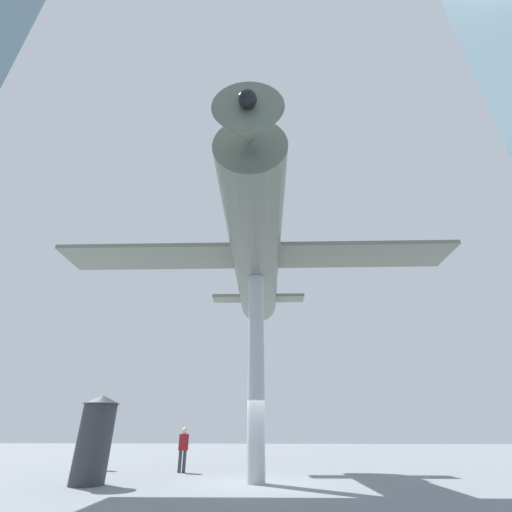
{
  "coord_description": "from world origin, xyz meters",
  "views": [
    {
      "loc": [
        -0.79,
        13.26,
        1.53
      ],
      "look_at": [
        0.0,
        0.0,
        8.34
      ],
      "focal_mm": 24.0,
      "sensor_mm": 36.0,
      "label": 1
    }
  ],
  "objects_px": {
    "support_pylon_central": "(256,367)",
    "visitor_person": "(183,446)",
    "info_kiosk": "(95,437)",
    "suspended_airplane": "(256,253)",
    "visitor_second": "(104,446)"
  },
  "relations": [
    {
      "from": "support_pylon_central",
      "to": "visitor_person",
      "type": "xyz_separation_m",
      "value": [
        3.28,
        -3.13,
        -2.7
      ]
    },
    {
      "from": "visitor_person",
      "to": "info_kiosk",
      "type": "relative_size",
      "value": 0.63
    },
    {
      "from": "suspended_airplane",
      "to": "visitor_person",
      "type": "height_order",
      "value": "suspended_airplane"
    },
    {
      "from": "suspended_airplane",
      "to": "info_kiosk",
      "type": "relative_size",
      "value": 6.31
    },
    {
      "from": "visitor_person",
      "to": "info_kiosk",
      "type": "distance_m",
      "value": 4.41
    },
    {
      "from": "visitor_person",
      "to": "suspended_airplane",
      "type": "bearing_deg",
      "value": 118.04
    },
    {
      "from": "suspended_airplane",
      "to": "visitor_second",
      "type": "distance_m",
      "value": 11.11
    },
    {
      "from": "suspended_airplane",
      "to": "visitor_second",
      "type": "xyz_separation_m",
      "value": [
        7.1,
        -4.22,
        -7.43
      ]
    },
    {
      "from": "support_pylon_central",
      "to": "info_kiosk",
      "type": "distance_m",
      "value": 5.84
    },
    {
      "from": "visitor_person",
      "to": "visitor_second",
      "type": "distance_m",
      "value": 3.89
    },
    {
      "from": "suspended_airplane",
      "to": "visitor_second",
      "type": "height_order",
      "value": "suspended_airplane"
    },
    {
      "from": "support_pylon_central",
      "to": "visitor_person",
      "type": "relative_size",
      "value": 4.39
    },
    {
      "from": "suspended_airplane",
      "to": "visitor_person",
      "type": "distance_m",
      "value": 8.79
    },
    {
      "from": "visitor_second",
      "to": "info_kiosk",
      "type": "distance_m",
      "value": 5.04
    },
    {
      "from": "suspended_airplane",
      "to": "visitor_person",
      "type": "relative_size",
      "value": 9.99
    }
  ]
}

